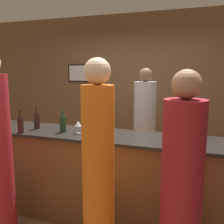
{
  "coord_description": "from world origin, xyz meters",
  "views": [
    {
      "loc": [
        1.1,
        -2.63,
        1.8
      ],
      "look_at": [
        0.16,
        0.1,
        1.32
      ],
      "focal_mm": 40.0,
      "sensor_mm": 36.0,
      "label": 1
    }
  ],
  "objects_px": {
    "guest_2": "(182,190)",
    "wine_bottle_0": "(63,123)",
    "bartender": "(144,136)",
    "ice_bucket": "(196,129)",
    "guest_3": "(98,171)",
    "wine_bottle_2": "(37,120)",
    "wine_bottle_1": "(20,124)"
  },
  "relations": [
    {
      "from": "wine_bottle_2",
      "to": "ice_bucket",
      "type": "xyz_separation_m",
      "value": [
        1.92,
        0.19,
        -0.01
      ]
    },
    {
      "from": "guest_2",
      "to": "wine_bottle_0",
      "type": "bearing_deg",
      "value": 156.83
    },
    {
      "from": "bartender",
      "to": "wine_bottle_0",
      "type": "height_order",
      "value": "bartender"
    },
    {
      "from": "wine_bottle_0",
      "to": "wine_bottle_1",
      "type": "distance_m",
      "value": 0.49
    },
    {
      "from": "bartender",
      "to": "guest_3",
      "type": "bearing_deg",
      "value": 86.55
    },
    {
      "from": "guest_2",
      "to": "ice_bucket",
      "type": "xyz_separation_m",
      "value": [
        0.09,
        0.85,
        0.32
      ]
    },
    {
      "from": "wine_bottle_1",
      "to": "ice_bucket",
      "type": "relative_size",
      "value": 1.41
    },
    {
      "from": "guest_3",
      "to": "wine_bottle_0",
      "type": "height_order",
      "value": "guest_3"
    },
    {
      "from": "wine_bottle_2",
      "to": "ice_bucket",
      "type": "relative_size",
      "value": 1.37
    },
    {
      "from": "ice_bucket",
      "to": "guest_3",
      "type": "bearing_deg",
      "value": -132.68
    },
    {
      "from": "wine_bottle_0",
      "to": "wine_bottle_2",
      "type": "distance_m",
      "value": 0.4
    },
    {
      "from": "guest_2",
      "to": "wine_bottle_2",
      "type": "height_order",
      "value": "guest_2"
    },
    {
      "from": "guest_3",
      "to": "ice_bucket",
      "type": "bearing_deg",
      "value": 47.32
    },
    {
      "from": "guest_2",
      "to": "guest_3",
      "type": "xyz_separation_m",
      "value": [
        -0.72,
        -0.02,
        0.07
      ]
    },
    {
      "from": "guest_2",
      "to": "wine_bottle_1",
      "type": "relative_size",
      "value": 6.28
    },
    {
      "from": "wine_bottle_0",
      "to": "wine_bottle_2",
      "type": "height_order",
      "value": "wine_bottle_2"
    },
    {
      "from": "bartender",
      "to": "guest_2",
      "type": "height_order",
      "value": "bartender"
    },
    {
      "from": "guest_2",
      "to": "wine_bottle_0",
      "type": "distance_m",
      "value": 1.59
    },
    {
      "from": "guest_3",
      "to": "wine_bottle_2",
      "type": "distance_m",
      "value": 1.33
    },
    {
      "from": "bartender",
      "to": "guest_3",
      "type": "relative_size",
      "value": 0.96
    },
    {
      "from": "bartender",
      "to": "guest_2",
      "type": "bearing_deg",
      "value": 112.33
    },
    {
      "from": "bartender",
      "to": "wine_bottle_0",
      "type": "distance_m",
      "value": 1.25
    },
    {
      "from": "wine_bottle_1",
      "to": "ice_bucket",
      "type": "xyz_separation_m",
      "value": [
        1.97,
        0.44,
        -0.01
      ]
    },
    {
      "from": "bartender",
      "to": "wine_bottle_1",
      "type": "relative_size",
      "value": 6.37
    },
    {
      "from": "guest_2",
      "to": "ice_bucket",
      "type": "relative_size",
      "value": 8.85
    },
    {
      "from": "guest_2",
      "to": "wine_bottle_1",
      "type": "distance_m",
      "value": 1.95
    },
    {
      "from": "ice_bucket",
      "to": "guest_2",
      "type": "bearing_deg",
      "value": -95.94
    },
    {
      "from": "wine_bottle_1",
      "to": "bartender",
      "type": "bearing_deg",
      "value": 41.48
    },
    {
      "from": "wine_bottle_0",
      "to": "wine_bottle_1",
      "type": "relative_size",
      "value": 0.93
    },
    {
      "from": "wine_bottle_0",
      "to": "wine_bottle_1",
      "type": "xyz_separation_m",
      "value": [
        -0.45,
        -0.21,
        0.01
      ]
    },
    {
      "from": "ice_bucket",
      "to": "wine_bottle_1",
      "type": "bearing_deg",
      "value": -167.29
    },
    {
      "from": "guest_3",
      "to": "ice_bucket",
      "type": "distance_m",
      "value": 1.21
    }
  ]
}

